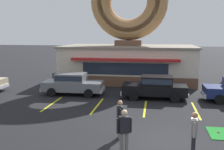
{
  "coord_description": "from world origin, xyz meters",
  "views": [
    {
      "loc": [
        -0.2,
        -10.61,
        4.57
      ],
      "look_at": [
        -2.79,
        5.0,
        2.0
      ],
      "focal_mm": 42.0,
      "sensor_mm": 36.0,
      "label": 1
    }
  ],
  "objects_px": {
    "pedestrian_blue_sweater_man": "(124,130)",
    "trash_bin": "(56,79)",
    "car_grey": "(72,83)",
    "pedestrian_leather_jacket_man": "(194,132)",
    "pedestrian_hooded_kid": "(120,117)",
    "car_black": "(155,86)"
  },
  "relations": [
    {
      "from": "car_grey",
      "to": "pedestrian_hooded_kid",
      "type": "bearing_deg",
      "value": -58.79
    },
    {
      "from": "pedestrian_blue_sweater_man",
      "to": "pedestrian_hooded_kid",
      "type": "relative_size",
      "value": 1.03
    },
    {
      "from": "pedestrian_hooded_kid",
      "to": "car_grey",
      "type": "bearing_deg",
      "value": 121.21
    },
    {
      "from": "car_grey",
      "to": "pedestrian_leather_jacket_man",
      "type": "height_order",
      "value": "pedestrian_leather_jacket_man"
    },
    {
      "from": "car_black",
      "to": "pedestrian_blue_sweater_man",
      "type": "distance_m",
      "value": 8.89
    },
    {
      "from": "car_grey",
      "to": "trash_bin",
      "type": "bearing_deg",
      "value": 127.75
    },
    {
      "from": "car_black",
      "to": "pedestrian_leather_jacket_man",
      "type": "distance_m",
      "value": 8.69
    },
    {
      "from": "pedestrian_hooded_kid",
      "to": "trash_bin",
      "type": "xyz_separation_m",
      "value": [
        -7.28,
        11.05,
        -0.45
      ]
    },
    {
      "from": "car_grey",
      "to": "pedestrian_leather_jacket_man",
      "type": "relative_size",
      "value": 2.69
    },
    {
      "from": "pedestrian_blue_sweater_man",
      "to": "pedestrian_leather_jacket_man",
      "type": "height_order",
      "value": "pedestrian_blue_sweater_man"
    },
    {
      "from": "pedestrian_blue_sweater_man",
      "to": "trash_bin",
      "type": "relative_size",
      "value": 1.79
    },
    {
      "from": "pedestrian_hooded_kid",
      "to": "pedestrian_leather_jacket_man",
      "type": "height_order",
      "value": "pedestrian_leather_jacket_man"
    },
    {
      "from": "car_grey",
      "to": "pedestrian_blue_sweater_man",
      "type": "distance_m",
      "value": 10.3
    },
    {
      "from": "pedestrian_leather_jacket_man",
      "to": "pedestrian_blue_sweater_man",
      "type": "bearing_deg",
      "value": -174.43
    },
    {
      "from": "car_grey",
      "to": "pedestrian_blue_sweater_man",
      "type": "xyz_separation_m",
      "value": [
        4.94,
        -9.04,
        0.1
      ]
    },
    {
      "from": "pedestrian_blue_sweater_man",
      "to": "car_grey",
      "type": "bearing_deg",
      "value": 118.64
    },
    {
      "from": "car_black",
      "to": "pedestrian_hooded_kid",
      "type": "xyz_separation_m",
      "value": [
        -1.49,
        -7.34,
        0.08
      ]
    },
    {
      "from": "car_grey",
      "to": "pedestrian_hooded_kid",
      "type": "xyz_separation_m",
      "value": [
        4.58,
        -7.56,
        0.08
      ]
    },
    {
      "from": "pedestrian_hooded_kid",
      "to": "trash_bin",
      "type": "height_order",
      "value": "pedestrian_hooded_kid"
    },
    {
      "from": "car_black",
      "to": "pedestrian_blue_sweater_man",
      "type": "relative_size",
      "value": 2.61
    },
    {
      "from": "pedestrian_blue_sweater_man",
      "to": "trash_bin",
      "type": "bearing_deg",
      "value": 121.37
    },
    {
      "from": "car_black",
      "to": "trash_bin",
      "type": "relative_size",
      "value": 4.69
    }
  ]
}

